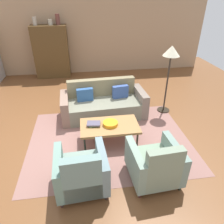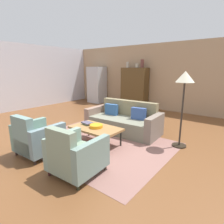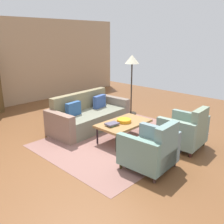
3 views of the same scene
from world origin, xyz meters
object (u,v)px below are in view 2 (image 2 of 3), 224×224
at_px(cabinet, 135,88).
at_px(vase_small, 142,64).
at_px(floor_lamp, 185,84).
at_px(armchair_right, 74,156).
at_px(armchair_left, 36,139).
at_px(refrigerator, 97,85).
at_px(book_stack, 87,123).
at_px(fruit_bowl, 96,126).
at_px(vase_round, 137,66).
at_px(coffee_table, 96,129).
at_px(vase_tall, 128,65).
at_px(couch, 124,121).

relative_size(cabinet, vase_small, 5.21).
bearing_deg(floor_lamp, armchair_right, -113.92).
xyz_separation_m(armchair_left, refrigerator, (-3.17, 5.28, 0.58)).
bearing_deg(book_stack, fruit_bowl, -6.76).
xyz_separation_m(armchair_right, book_stack, (-0.93, 1.21, 0.11)).
bearing_deg(vase_small, fruit_bowl, -74.24).
bearing_deg(floor_lamp, refrigerator, 150.83).
xyz_separation_m(cabinet, floor_lamp, (3.14, -3.11, 0.54)).
height_order(armchair_left, cabinet, cabinet).
bearing_deg(vase_round, coffee_table, -71.36).
xyz_separation_m(vase_tall, refrigerator, (-1.84, -0.10, -1.00)).
bearing_deg(vase_tall, armchair_right, -64.86).
xyz_separation_m(couch, armchair_left, (-0.59, -2.35, 0.06)).
xyz_separation_m(couch, refrigerator, (-3.76, 2.93, 0.64)).
bearing_deg(fruit_bowl, couch, 91.11).
distance_m(coffee_table, floor_lamp, 2.23).
height_order(armchair_right, floor_lamp, floor_lamp).
bearing_deg(vase_tall, refrigerator, -176.90).
height_order(fruit_bowl, refrigerator, refrigerator).
bearing_deg(refrigerator, book_stack, -49.81).
height_order(fruit_bowl, book_stack, fruit_bowl).
height_order(couch, vase_tall, vase_tall).
bearing_deg(fruit_bowl, floor_lamp, 34.86).
height_order(armchair_left, book_stack, armchair_left).
relative_size(coffee_table, armchair_left, 1.36).
distance_m(armchair_left, vase_tall, 5.76).
xyz_separation_m(couch, cabinet, (-1.52, 3.03, 0.61)).
xyz_separation_m(armchair_right, vase_round, (-2.03, 5.38, 1.55)).
bearing_deg(book_stack, armchair_left, -102.79).
height_order(couch, book_stack, couch).
xyz_separation_m(armchair_left, vase_round, (-0.82, 5.38, 1.55)).
relative_size(armchair_left, vase_tall, 3.42).
bearing_deg(couch, armchair_right, 101.33).
distance_m(book_stack, refrigerator, 5.35).
xyz_separation_m(couch, fruit_bowl, (0.02, -1.19, 0.17)).
bearing_deg(vase_round, armchair_right, -69.37).
bearing_deg(floor_lamp, couch, 177.37).
distance_m(couch, floor_lamp, 1.99).
bearing_deg(cabinet, fruit_bowl, -69.95).
relative_size(armchair_right, vase_round, 4.89).
relative_size(book_stack, floor_lamp, 0.17).
bearing_deg(vase_small, armchair_left, -83.90).
bearing_deg(cabinet, book_stack, -73.99).
height_order(coffee_table, vase_round, vase_round).
bearing_deg(vase_small, refrigerator, -177.79).
xyz_separation_m(couch, vase_small, (-1.17, 3.03, 1.68)).
xyz_separation_m(coffee_table, vase_tall, (-1.92, 4.21, 1.55)).
relative_size(book_stack, refrigerator, 0.16).
bearing_deg(vase_tall, floor_lamp, -41.26).
xyz_separation_m(armchair_left, cabinet, (-0.92, 5.39, 0.56)).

